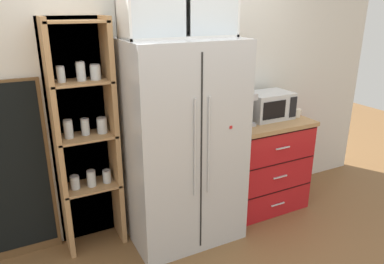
{
  "coord_description": "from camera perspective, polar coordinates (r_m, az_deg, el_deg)",
  "views": [
    {
      "loc": [
        -1.24,
        -2.61,
        1.99
      ],
      "look_at": [
        0.1,
        0.0,
        0.97
      ],
      "focal_mm": 33.87,
      "sensor_mm": 36.0,
      "label": 1
    }
  ],
  "objects": [
    {
      "name": "ground_plane",
      "position": [
        3.51,
        -1.48,
        -15.32
      ],
      "size": [
        10.77,
        10.77,
        0.0
      ],
      "primitive_type": "plane",
      "color": "brown"
    },
    {
      "name": "wall_back_cream",
      "position": [
        3.34,
        -4.69,
        6.75
      ],
      "size": [
        5.07,
        0.1,
        2.55
      ],
      "primitive_type": "cube",
      "color": "silver",
      "rests_on": "ground"
    },
    {
      "name": "refrigerator",
      "position": [
        3.1,
        -1.64,
        -1.81
      ],
      "size": [
        0.94,
        0.72,
        1.76
      ],
      "color": "silver",
      "rests_on": "ground"
    },
    {
      "name": "pantry_shelf_column",
      "position": [
        3.09,
        -16.56,
        -0.41
      ],
      "size": [
        0.52,
        0.32,
        1.93
      ],
      "color": "brown",
      "rests_on": "ground"
    },
    {
      "name": "counter_cabinet",
      "position": [
        3.78,
        10.9,
        -4.92
      ],
      "size": [
        0.88,
        0.59,
        0.94
      ],
      "color": "red",
      "rests_on": "ground"
    },
    {
      "name": "microwave",
      "position": [
        3.66,
        11.97,
        4.14
      ],
      "size": [
        0.44,
        0.33,
        0.26
      ],
      "color": "silver",
      "rests_on": "counter_cabinet"
    },
    {
      "name": "coffee_maker",
      "position": [
        3.42,
        7.85,
        3.74
      ],
      "size": [
        0.17,
        0.2,
        0.31
      ],
      "color": "#B7B7BC",
      "rests_on": "counter_cabinet"
    },
    {
      "name": "mug_cream",
      "position": [
        3.8,
        16.21,
        2.93
      ],
      "size": [
        0.11,
        0.07,
        0.08
      ],
      "color": "silver",
      "rests_on": "counter_cabinet"
    },
    {
      "name": "mug_navy",
      "position": [
        3.57,
        11.8,
        2.39
      ],
      "size": [
        0.11,
        0.08,
        0.09
      ],
      "color": "navy",
      "rests_on": "counter_cabinet"
    },
    {
      "name": "bottle_cobalt",
      "position": [
        3.64,
        10.78,
        3.76
      ],
      "size": [
        0.07,
        0.07,
        0.25
      ],
      "color": "navy",
      "rests_on": "counter_cabinet"
    },
    {
      "name": "chalkboard_menu",
      "position": [
        3.19,
        -26.62,
        -5.89
      ],
      "size": [
        0.6,
        0.04,
        1.49
      ],
      "color": "brown",
      "rests_on": "ground"
    }
  ]
}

